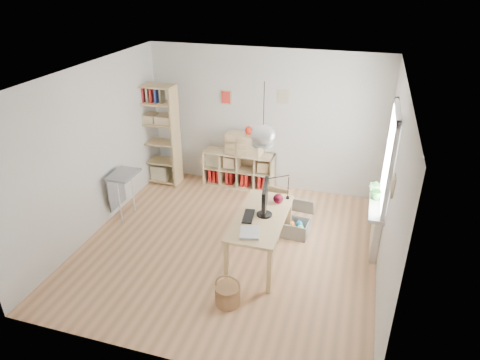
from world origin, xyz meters
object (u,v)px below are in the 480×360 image
(cube_shelf, at_px, (238,171))
(desk, at_px, (261,222))
(storage_chest, at_px, (294,224))
(monitor, at_px, (265,198))
(tall_bookshelf, at_px, (157,131))
(chair, at_px, (275,210))
(drawer_chest, at_px, (244,144))

(cube_shelf, bearing_deg, desk, -65.39)
(storage_chest, xyz_separation_m, monitor, (-0.33, -0.79, 0.85))
(tall_bookshelf, xyz_separation_m, chair, (2.64, -1.24, -0.63))
(cube_shelf, bearing_deg, storage_chest, -45.08)
(tall_bookshelf, height_order, storage_chest, tall_bookshelf)
(chair, bearing_deg, monitor, -79.10)
(cube_shelf, distance_m, tall_bookshelf, 1.77)
(chair, relative_size, drawer_chest, 1.15)
(storage_chest, bearing_deg, cube_shelf, 140.45)
(desk, xyz_separation_m, cube_shelf, (-1.02, 2.23, -0.36))
(drawer_chest, bearing_deg, cube_shelf, 167.96)
(chair, xyz_separation_m, drawer_chest, (-0.95, 1.48, 0.46))
(tall_bookshelf, distance_m, chair, 2.99)
(chair, relative_size, monitor, 1.42)
(cube_shelf, relative_size, storage_chest, 2.25)
(desk, bearing_deg, monitor, 46.44)
(desk, height_order, storage_chest, desk)
(desk, xyz_separation_m, monitor, (0.04, 0.04, 0.37))
(drawer_chest, bearing_deg, desk, -62.83)
(cube_shelf, height_order, drawer_chest, drawer_chest)
(desk, xyz_separation_m, storage_chest, (0.37, 0.84, -0.48))
(cube_shelf, bearing_deg, chair, -54.58)
(desk, distance_m, cube_shelf, 2.48)
(tall_bookshelf, xyz_separation_m, monitor, (2.63, -1.91, -0.06))
(chair, distance_m, storage_chest, 0.44)
(cube_shelf, height_order, storage_chest, cube_shelf)
(desk, bearing_deg, tall_bookshelf, 142.99)
(desk, relative_size, storage_chest, 2.41)
(cube_shelf, distance_m, chair, 1.87)
(desk, bearing_deg, cube_shelf, 114.61)
(desk, relative_size, monitor, 2.66)
(tall_bookshelf, bearing_deg, storage_chest, -20.65)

